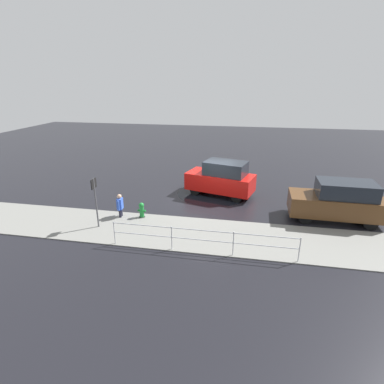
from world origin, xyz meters
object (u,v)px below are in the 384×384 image
Objects in this scene: fire_hydrant at (142,210)px; sign_post at (95,196)px; moving_hatchback at (222,178)px; pedestrian at (120,205)px; parked_sedan at (338,201)px.

fire_hydrant is 0.33× the size of sign_post.
moving_hatchback is at bearing -134.39° from sign_post.
moving_hatchback is at bearing -132.10° from fire_hydrant.
moving_hatchback is 7.45m from sign_post.
pedestrian is at bearing 6.97° from fire_hydrant.
moving_hatchback is at bearing -138.61° from pedestrian.
sign_post is (5.20, 5.31, 0.55)m from moving_hatchback.
parked_sedan is 5.42× the size of fire_hydrant.
fire_hydrant is 0.66× the size of pedestrian.
moving_hatchback is 1.76× the size of sign_post.
pedestrian is 0.51× the size of sign_post.
parked_sedan is 9.53m from fire_hydrant.
fire_hydrant is at bearing -140.10° from sign_post.
moving_hatchback reaches higher than parked_sedan.
parked_sedan is 11.41m from sign_post.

